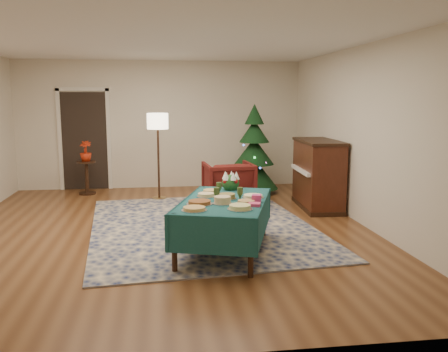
{
  "coord_description": "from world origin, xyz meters",
  "views": [
    {
      "loc": [
        -0.04,
        -6.76,
        1.89
      ],
      "look_at": [
        0.83,
        -0.4,
        0.85
      ],
      "focal_mm": 38.0,
      "sensor_mm": 36.0,
      "label": 1
    }
  ],
  "objects": [
    {
      "name": "armchair",
      "position": [
        1.17,
        1.53,
        0.43
      ],
      "size": [
        0.9,
        0.85,
        0.87
      ],
      "primitive_type": "imported",
      "rotation": [
        0.0,
        0.0,
        3.22
      ],
      "color": "#4C1310",
      "rests_on": "ground"
    },
    {
      "name": "napkin_stack",
      "position": [
        1.03,
        -1.5,
        0.69
      ],
      "size": [
        0.17,
        0.17,
        0.04
      ],
      "primitive_type": "cube",
      "rotation": [
        0.0,
        0.0,
        -0.31
      ],
      "color": "#DF3D6F",
      "rests_on": "buffet_table"
    },
    {
      "name": "platter_4",
      "position": [
        0.97,
        -1.35,
        0.69
      ],
      "size": [
        0.23,
        0.23,
        0.04
      ],
      "color": "silver",
      "rests_on": "buffet_table"
    },
    {
      "name": "side_table",
      "position": [
        -1.5,
        2.9,
        0.33
      ],
      "size": [
        0.37,
        0.37,
        0.67
      ],
      "color": "black",
      "rests_on": "ground"
    },
    {
      "name": "platter_8",
      "position": [
        0.62,
        -0.63,
        0.69
      ],
      "size": [
        0.24,
        0.24,
        0.04
      ],
      "color": "silver",
      "rests_on": "buffet_table"
    },
    {
      "name": "platter_5",
      "position": [
        0.53,
        -0.9,
        0.69
      ],
      "size": [
        0.25,
        0.25,
        0.05
      ],
      "color": "silver",
      "rests_on": "buffet_table"
    },
    {
      "name": "centerpiece",
      "position": [
        0.91,
        -0.47,
        0.79
      ],
      "size": [
        0.24,
        0.24,
        0.28
      ],
      "color": "#1E4C1E",
      "rests_on": "buffet_table"
    },
    {
      "name": "platter_1",
      "position": [
        0.84,
        -1.66,
        0.7
      ],
      "size": [
        0.28,
        0.28,
        0.06
      ],
      "color": "silver",
      "rests_on": "buffet_table"
    },
    {
      "name": "platter_3",
      "position": [
        0.68,
        -1.35,
        0.72
      ],
      "size": [
        0.23,
        0.23,
        0.09
      ],
      "color": "silver",
      "rests_on": "buffet_table"
    },
    {
      "name": "buffet_table",
      "position": [
        0.73,
        -1.12,
        0.54
      ],
      "size": [
        1.48,
        1.95,
        0.67
      ],
      "color": "black",
      "rests_on": "ground"
    },
    {
      "name": "christmas_tree",
      "position": [
        1.86,
        2.63,
        0.81
      ],
      "size": [
        1.24,
        1.24,
        1.8
      ],
      "color": "black",
      "rests_on": "ground"
    },
    {
      "name": "goblet_0",
      "position": [
        0.71,
        -0.77,
        0.76
      ],
      "size": [
        0.07,
        0.07,
        0.16
      ],
      "color": "#2D471E",
      "rests_on": "buffet_table"
    },
    {
      "name": "platter_6",
      "position": [
        0.77,
        -1.07,
        0.7
      ],
      "size": [
        0.24,
        0.24,
        0.06
      ],
      "color": "silver",
      "rests_on": "buffet_table"
    },
    {
      "name": "rug",
      "position": [
        0.56,
        0.16,
        0.01
      ],
      "size": [
        3.57,
        4.48,
        0.02
      ],
      "primitive_type": "cube",
      "rotation": [
        0.0,
        0.0,
        0.09
      ],
      "color": "#14214D",
      "rests_on": "ground"
    },
    {
      "name": "room_shell",
      "position": [
        0.0,
        0.0,
        1.35
      ],
      "size": [
        7.0,
        7.0,
        7.0
      ],
      "color": "#593319",
      "rests_on": "ground"
    },
    {
      "name": "goblet_2",
      "position": [
        0.64,
        -1.13,
        0.76
      ],
      "size": [
        0.07,
        0.07,
        0.16
      ],
      "color": "#2D471E",
      "rests_on": "buffet_table"
    },
    {
      "name": "piano",
      "position": [
        2.69,
        1.11,
        0.59
      ],
      "size": [
        0.72,
        1.42,
        1.2
      ],
      "color": "black",
      "rests_on": "ground"
    },
    {
      "name": "gift_box",
      "position": [
        1.1,
        -1.29,
        0.72
      ],
      "size": [
        0.13,
        0.13,
        0.09
      ],
      "primitive_type": "cube",
      "rotation": [
        0.0,
        0.0,
        -0.31
      ],
      "color": "#DE3D8A",
      "rests_on": "buffet_table"
    },
    {
      "name": "platter_0",
      "position": [
        0.32,
        -1.64,
        0.69
      ],
      "size": [
        0.29,
        0.29,
        0.04
      ],
      "color": "silver",
      "rests_on": "buffet_table"
    },
    {
      "name": "platter_2",
      "position": [
        0.41,
        -1.33,
        0.69
      ],
      "size": [
        0.31,
        0.31,
        0.05
      ],
      "color": "silver",
      "rests_on": "buffet_table"
    },
    {
      "name": "platter_7",
      "position": [
        1.11,
        -1.04,
        0.69
      ],
      "size": [
        0.28,
        0.28,
        0.04
      ],
      "color": "silver",
      "rests_on": "buffet_table"
    },
    {
      "name": "doorway",
      "position": [
        -1.6,
        3.48,
        1.1
      ],
      "size": [
        1.08,
        0.04,
        2.16
      ],
      "color": "black",
      "rests_on": "ground"
    },
    {
      "name": "goblet_1",
      "position": [
        0.92,
        -1.15,
        0.76
      ],
      "size": [
        0.07,
        0.07,
        0.16
      ],
      "color": "#2D471E",
      "rests_on": "buffet_table"
    },
    {
      "name": "potted_plant",
      "position": [
        -1.5,
        2.9,
        0.78
      ],
      "size": [
        0.23,
        0.41,
        0.23
      ],
      "primitive_type": "imported",
      "color": "#AD240C",
      "rests_on": "side_table"
    },
    {
      "name": "floor_lamp",
      "position": [
        -0.07,
        2.24,
        1.39
      ],
      "size": [
        0.4,
        0.4,
        1.64
      ],
      "color": "#A57F3F",
      "rests_on": "ground"
    }
  ]
}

